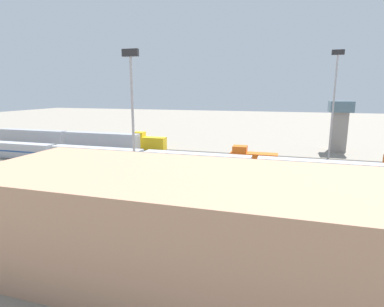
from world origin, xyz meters
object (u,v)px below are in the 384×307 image
train_on_track_4 (186,161)px  train_on_track_6 (185,171)px  train_on_track_3 (252,160)px  train_on_track_1 (66,140)px  train_on_track_0 (148,142)px  maintenance_shed (286,237)px  control_tower (339,122)px  light_mast_1 (132,100)px  light_mast_0 (335,90)px

train_on_track_4 → train_on_track_6: bearing=106.5°
train_on_track_3 → train_on_track_4: size_ratio=0.09×
train_on_track_3 → train_on_track_6: same height
train_on_track_1 → train_on_track_4: size_ratio=0.41×
train_on_track_1 → train_on_track_0: size_ratio=4.72×
train_on_track_1 → train_on_track_0: bearing=-168.4°
train_on_track_4 → maintenance_shed: 41.04m
train_on_track_1 → maintenance_shed: (-62.51, 50.69, 2.18)m
control_tower → light_mast_1: bearing=49.7°
light_mast_0 → control_tower: size_ratio=1.88×
maintenance_shed → control_tower: (-14.30, -69.13, 3.38)m
train_on_track_0 → train_on_track_3: bearing=154.5°
train_on_track_3 → train_on_track_4: (13.33, 5.00, -0.10)m
maintenance_shed → light_mast_0: bearing=-100.5°
train_on_track_6 → light_mast_1: light_mast_1 is taller
train_on_track_6 → train_on_track_0: same height
train_on_track_3 → maintenance_shed: maintenance_shed is taller
train_on_track_3 → light_mast_1: 29.27m
maintenance_shed → control_tower: 70.68m
light_mast_0 → control_tower: bearing=-107.6°
light_mast_1 → train_on_track_3: bearing=-135.5°
light_mast_0 → train_on_track_6: bearing=49.3°
train_on_track_1 → train_on_track_6: size_ratio=1.00×
train_on_track_1 → light_mast_0: light_mast_0 is taller
train_on_track_4 → light_mast_0: 40.97m
train_on_track_1 → train_on_track_0: same height
light_mast_1 → control_tower: (-39.70, -46.77, -7.11)m
light_mast_0 → maintenance_shed: 60.37m
train_on_track_3 → control_tower: control_tower is taller
train_on_track_3 → train_on_track_0: same height
train_on_track_4 → maintenance_shed: size_ratio=2.01×
train_on_track_4 → light_mast_0: size_ratio=4.34×
train_on_track_4 → train_on_track_0: size_ratio=11.48×
train_on_track_1 → maintenance_shed: maintenance_shed is taller
train_on_track_6 → maintenance_shed: maintenance_shed is taller
train_on_track_0 → light_mast_0: bearing=-177.1°
train_on_track_1 → control_tower: size_ratio=3.36×
train_on_track_0 → control_tower: control_tower is taller
light_mast_0 → control_tower: (-3.49, -10.99, -8.72)m
train_on_track_3 → control_tower: size_ratio=0.71×
train_on_track_4 → control_tower: 48.35m
train_on_track_0 → control_tower: bearing=-165.6°
train_on_track_0 → light_mast_0: size_ratio=0.38×
light_mast_1 → control_tower: 61.76m
train_on_track_1 → train_on_track_4: train_on_track_1 is taller
light_mast_1 → maintenance_shed: size_ratio=0.41×
train_on_track_1 → train_on_track_4: bearing=160.5°
train_on_track_4 → train_on_track_3: bearing=-159.4°
light_mast_0 → train_on_track_4: bearing=36.0°
train_on_track_6 → maintenance_shed: (-17.12, 25.69, 2.19)m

